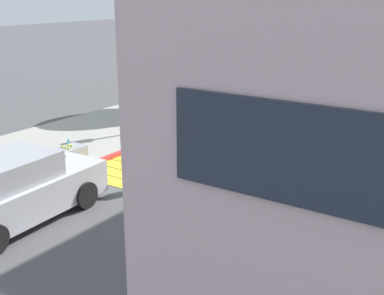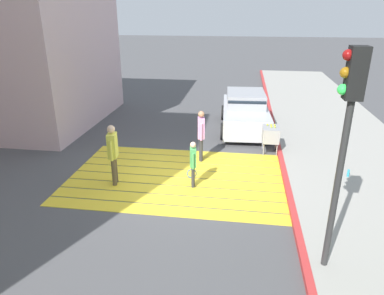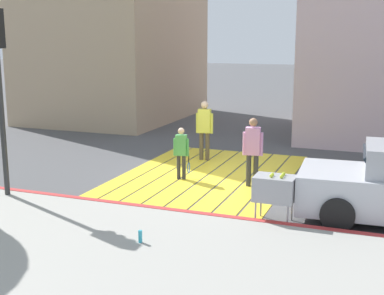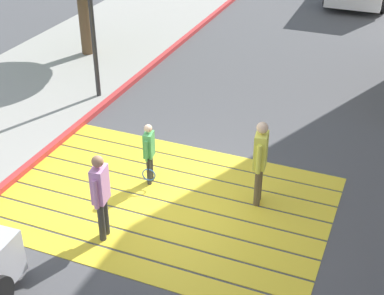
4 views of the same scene
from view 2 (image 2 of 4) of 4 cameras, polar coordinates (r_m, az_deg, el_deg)
ground_plane at (r=10.74m, az=-2.50°, el=-4.83°), size 120.00×120.00×0.00m
crosswalk_stripes at (r=10.74m, az=-2.50°, el=-4.80°), size 6.40×4.35×0.01m
sidewalk_west at (r=11.21m, az=27.08°, el=-5.85°), size 4.80×40.00×0.12m
curb_painted at (r=10.65m, az=15.03°, el=-5.47°), size 0.16×40.00×0.13m
building_far_south at (r=17.76m, az=-28.52°, el=15.48°), size 8.00×7.03×7.32m
car_parked_near_curb at (r=14.99m, az=8.58°, el=5.67°), size 2.16×4.39×1.57m
traffic_light_corner at (r=6.37m, az=23.76°, el=3.94°), size 0.39×0.28×4.24m
tennis_ball_cart at (r=12.61m, az=12.62°, el=2.16°), size 0.56×0.80×1.02m
water_bottle at (r=11.45m, az=23.98°, el=-3.80°), size 0.07×0.07×0.22m
pedestrian_adult_lead at (r=10.17m, az=-12.70°, el=-0.50°), size 0.28×0.52×1.79m
pedestrian_adult_trailing at (r=11.54m, az=1.49°, el=2.48°), size 0.27×0.50×1.72m
pedestrian_child_with_racket at (r=9.88m, az=0.16°, el=-2.30°), size 0.31×0.42×1.37m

